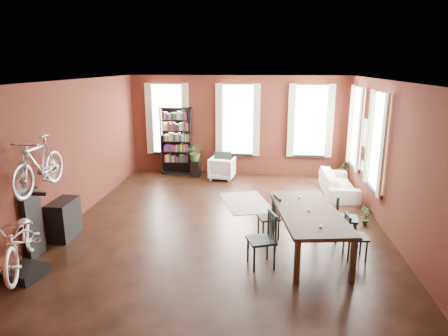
# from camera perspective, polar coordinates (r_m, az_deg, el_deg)

# --- Properties ---
(room) EXTENTS (9.00, 9.04, 3.22)m
(room) POSITION_cam_1_polar(r_m,az_deg,el_deg) (9.07, 2.02, 5.75)
(room) COLOR black
(room) RESTS_ON ground
(dining_table) EXTENTS (1.46, 2.58, 0.83)m
(dining_table) POSITION_cam_1_polar(r_m,az_deg,el_deg) (7.91, 11.89, -8.90)
(dining_table) COLOR #433628
(dining_table) RESTS_ON ground
(dining_chair_a) EXTENTS (0.59, 0.59, 1.00)m
(dining_chair_a) POSITION_cam_1_polar(r_m,az_deg,el_deg) (7.24, 5.35, -10.21)
(dining_chair_a) COLOR #1C3A3E
(dining_chair_a) RESTS_ON ground
(dining_chair_b) EXTENTS (0.51, 0.51, 0.88)m
(dining_chair_b) POSITION_cam_1_polar(r_m,az_deg,el_deg) (8.42, 6.39, -7.01)
(dining_chair_b) COLOR black
(dining_chair_b) RESTS_ON ground
(dining_chair_c) EXTENTS (0.44, 0.44, 0.87)m
(dining_chair_c) POSITION_cam_1_polar(r_m,az_deg,el_deg) (7.88, 18.29, -9.29)
(dining_chair_c) COLOR black
(dining_chair_c) RESTS_ON ground
(dining_chair_d) EXTENTS (0.51, 0.51, 0.97)m
(dining_chair_d) POSITION_cam_1_polar(r_m,az_deg,el_deg) (8.56, 17.06, -6.89)
(dining_chair_d) COLOR #183634
(dining_chair_d) RESTS_ON ground
(bookshelf) EXTENTS (1.00, 0.32, 2.20)m
(bookshelf) POSITION_cam_1_polar(r_m,az_deg,el_deg) (13.16, -6.82, 3.85)
(bookshelf) COLOR black
(bookshelf) RESTS_ON ground
(white_armchair) EXTENTS (0.83, 0.79, 0.77)m
(white_armchair) POSITION_cam_1_polar(r_m,az_deg,el_deg) (12.60, -0.28, 0.14)
(white_armchair) COLOR white
(white_armchair) RESTS_ON ground
(cream_sofa) EXTENTS (0.61, 2.08, 0.81)m
(cream_sofa) POSITION_cam_1_polar(r_m,az_deg,el_deg) (11.57, 16.07, -1.65)
(cream_sofa) COLOR beige
(cream_sofa) RESTS_ON ground
(striped_rug) EXTENTS (1.56, 1.99, 0.01)m
(striped_rug) POSITION_cam_1_polar(r_m,az_deg,el_deg) (10.56, 3.13, -4.92)
(striped_rug) COLOR black
(striped_rug) RESTS_ON ground
(bike_trainer) EXTENTS (0.69, 0.69, 0.17)m
(bike_trainer) POSITION_cam_1_polar(r_m,az_deg,el_deg) (7.82, -26.53, -13.21)
(bike_trainer) COLOR black
(bike_trainer) RESTS_ON ground
(bike_wall_rack) EXTENTS (0.16, 0.60, 1.30)m
(bike_wall_rack) POSITION_cam_1_polar(r_m,az_deg,el_deg) (8.28, -25.59, -7.24)
(bike_wall_rack) COLOR black
(bike_wall_rack) RESTS_ON ground
(console_table) EXTENTS (0.40, 0.80, 0.80)m
(console_table) POSITION_cam_1_polar(r_m,az_deg,el_deg) (9.04, -21.86, -6.76)
(console_table) COLOR black
(console_table) RESTS_ON ground
(plant_stand) EXTENTS (0.31, 0.31, 0.51)m
(plant_stand) POSITION_cam_1_polar(r_m,az_deg,el_deg) (12.93, -4.04, -0.11)
(plant_stand) COLOR black
(plant_stand) RESTS_ON ground
(plant_by_sofa) EXTENTS (0.58, 0.83, 0.34)m
(plant_by_sofa) POSITION_cam_1_polar(r_m,az_deg,el_deg) (13.10, 16.68, -0.90)
(plant_by_sofa) COLOR #2D5923
(plant_by_sofa) RESTS_ON ground
(plant_small) EXTENTS (0.44, 0.51, 0.16)m
(plant_small) POSITION_cam_1_polar(r_m,az_deg,el_deg) (9.62, 19.47, -7.29)
(plant_small) COLOR #2E5522
(plant_small) RESTS_ON ground
(bicycle_floor) EXTENTS (0.96, 1.17, 1.92)m
(bicycle_floor) POSITION_cam_1_polar(r_m,az_deg,el_deg) (7.45, -27.36, -5.91)
(bicycle_floor) COLOR white
(bicycle_floor) RESTS_ON bike_trainer
(bicycle_hung) EXTENTS (0.47, 1.00, 1.66)m
(bicycle_hung) POSITION_cam_1_polar(r_m,az_deg,el_deg) (7.76, -25.20, 2.84)
(bicycle_hung) COLOR #A5A8AD
(bicycle_hung) RESTS_ON bike_wall_rack
(plant_on_stand) EXTENTS (0.66, 0.70, 0.46)m
(plant_on_stand) POSITION_cam_1_polar(r_m,az_deg,el_deg) (12.82, -4.10, 2.01)
(plant_on_stand) COLOR #325F26
(plant_on_stand) RESTS_ON plant_stand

